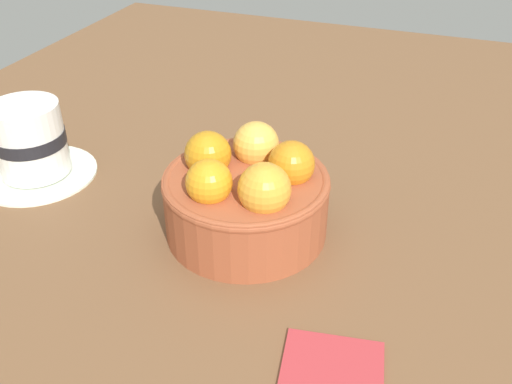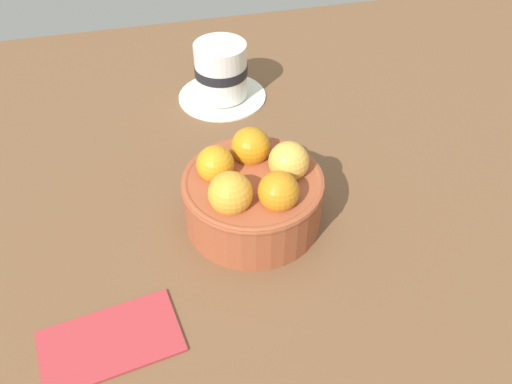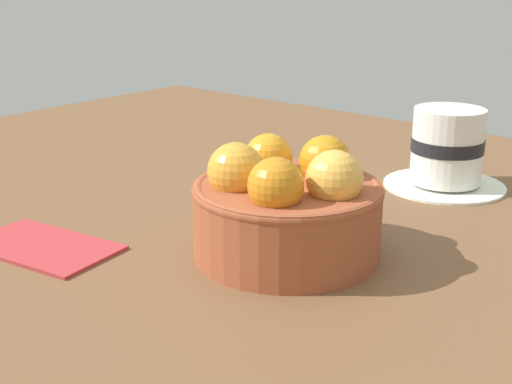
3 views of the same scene
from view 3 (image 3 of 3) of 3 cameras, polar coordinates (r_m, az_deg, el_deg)
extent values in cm
cube|color=brown|center=(60.85, 2.45, -7.13)|extent=(137.36, 105.37, 4.79)
cylinder|color=#9E4C2D|center=(58.71, 2.52, -2.27)|extent=(15.55, 15.55, 6.21)
torus|color=#9E4C2D|center=(57.82, 2.56, 0.24)|extent=(15.75, 15.75, 1.00)
sphere|color=orange|center=(61.08, 1.01, 2.81)|extent=(4.18, 4.18, 4.18)
sphere|color=gold|center=(57.11, -1.63, 1.70)|extent=(4.68, 4.68, 4.68)
sphere|color=orange|center=(53.43, 1.59, 0.53)|extent=(4.36, 4.36, 4.36)
sphere|color=#F1B247|center=(55.43, 6.33, 1.08)|extent=(4.53, 4.53, 4.53)
sphere|color=orange|center=(60.12, 5.59, 2.47)|extent=(4.48, 4.48, 4.48)
cylinder|color=white|center=(80.04, 14.91, 0.63)|extent=(13.11, 13.11, 0.60)
cylinder|color=white|center=(78.89, 15.16, 3.63)|extent=(7.61, 7.61, 8.07)
cylinder|color=black|center=(78.86, 15.17, 3.71)|extent=(7.77, 7.77, 1.45)
cube|color=#B23338|center=(63.72, -16.82, -4.10)|extent=(13.96, 9.38, 0.60)
camera|label=1|loc=(0.81, -32.28, 23.04)|focal=39.91mm
camera|label=2|loc=(0.49, -57.24, 37.28)|focal=37.82mm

